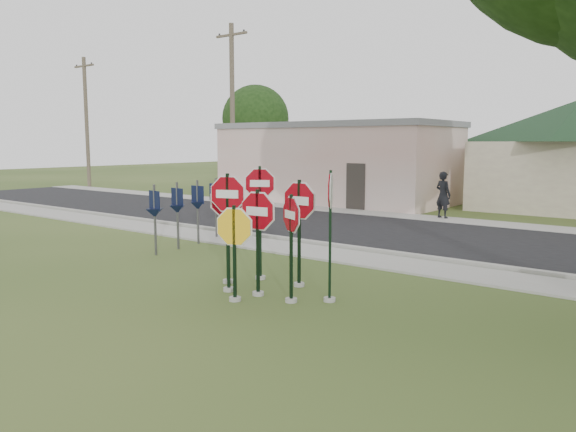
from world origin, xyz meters
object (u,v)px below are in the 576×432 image
Objects in this scene: stop_sign_center at (258,228)px; utility_pole_near at (232,109)px; pedestrian at (443,195)px; stop_sign_yellow at (234,242)px; stop_sign_left at (228,215)px.

stop_sign_center is 20.22m from utility_pole_near.
utility_pole_near is 13.05m from pedestrian.
stop_sign_yellow is (-0.10, -0.60, -0.23)m from stop_sign_center.
pedestrian is (12.43, -0.60, -3.95)m from utility_pole_near.
stop_sign_center is at bearing 80.77° from stop_sign_yellow.
pedestrian is at bearing 93.77° from stop_sign_left.
pedestrian is (-1.52, 14.10, -0.18)m from stop_sign_yellow.
stop_sign_left reaches higher than stop_sign_center.
pedestrian is at bearing 96.81° from stop_sign_center.
utility_pole_near reaches higher than stop_sign_yellow.
stop_sign_center is at bearing 113.79° from pedestrian.
stop_sign_center reaches higher than pedestrian.
pedestrian is at bearing 96.13° from stop_sign_yellow.
stop_sign_center is at bearing -45.15° from utility_pole_near.
stop_sign_left is 1.37× the size of pedestrian.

